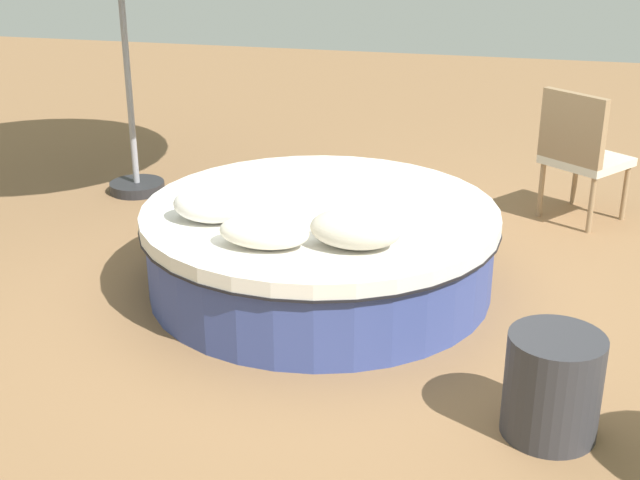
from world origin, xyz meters
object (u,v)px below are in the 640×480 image
object	(u,v)px
patio_chair	(580,148)
side_table	(553,385)
throw_pillow_0	(210,205)
throw_pillow_2	(356,229)
throw_pillow_1	(264,232)
round_bed	(320,247)

from	to	relation	value
patio_chair	side_table	xyz separation A→B (m)	(0.20, 2.82, -0.31)
throw_pillow_0	patio_chair	xyz separation A→B (m)	(-2.14, -1.90, -0.06)
side_table	throw_pillow_2	bearing A→B (deg)	-35.17
throw_pillow_1	patio_chair	distance (m)	2.79
throw_pillow_0	patio_chair	bearing A→B (deg)	-138.50
patio_chair	side_table	world-z (taller)	patio_chair
throw_pillow_0	side_table	size ratio (longest dim) A/B	0.88
throw_pillow_2	side_table	size ratio (longest dim) A/B	1.01
side_table	throw_pillow_0	bearing A→B (deg)	-25.41
throw_pillow_0	throw_pillow_1	world-z (taller)	throw_pillow_0
throw_pillow_0	side_table	xyz separation A→B (m)	(-1.94, 0.92, -0.38)
throw_pillow_0	throw_pillow_2	distance (m)	0.91
round_bed	throw_pillow_2	distance (m)	0.72
throw_pillow_1	patio_chair	size ratio (longest dim) A/B	0.51
throw_pillow_1	throw_pillow_0	bearing A→B (deg)	-35.76
patio_chair	side_table	size ratio (longest dim) A/B	1.97
round_bed	side_table	bearing A→B (deg)	137.03
throw_pillow_1	patio_chair	bearing A→B (deg)	-128.31
round_bed	patio_chair	world-z (taller)	patio_chair
throw_pillow_2	throw_pillow_0	bearing A→B (deg)	-11.54
throw_pillow_0	throw_pillow_2	size ratio (longest dim) A/B	0.87
throw_pillow_0	side_table	world-z (taller)	throw_pillow_0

